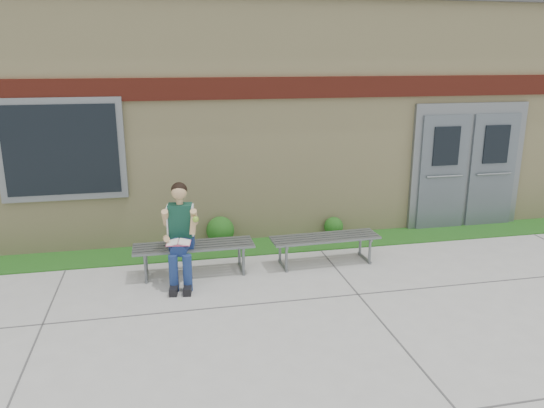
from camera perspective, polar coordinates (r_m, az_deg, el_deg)
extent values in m
plane|color=#9E9E99|center=(6.62, 2.55, -12.28)|extent=(80.00, 80.00, 0.00)
cube|color=#1A4F15|center=(8.95, -1.61, -4.58)|extent=(16.00, 0.80, 0.02)
cube|color=beige|center=(11.81, -4.71, 10.23)|extent=(16.00, 6.00, 4.00)
cube|color=#3F3F42|center=(11.80, -4.95, 20.43)|extent=(16.20, 6.20, 0.20)
cube|color=maroon|center=(8.77, -2.19, 12.35)|extent=(16.00, 0.06, 0.35)
cube|color=slate|center=(8.86, -21.68, 5.44)|extent=(1.90, 0.08, 1.60)
cube|color=black|center=(8.83, -21.72, 5.39)|extent=(1.70, 0.04, 1.40)
cube|color=slate|center=(10.41, 20.22, 3.86)|extent=(2.20, 0.08, 2.30)
cube|color=#525B63|center=(10.13, 17.90, 3.19)|extent=(0.92, 0.06, 2.10)
cube|color=#525B63|center=(10.66, 22.59, 3.33)|extent=(0.92, 0.06, 2.10)
cube|color=slate|center=(7.82, -8.41, -4.46)|extent=(1.74, 0.49, 0.03)
cube|color=slate|center=(7.90, -13.41, -6.36)|extent=(0.04, 0.48, 0.40)
cube|color=slate|center=(7.97, -3.32, -5.74)|extent=(0.04, 0.48, 0.40)
cube|color=slate|center=(8.18, 5.74, -3.61)|extent=(1.68, 0.52, 0.03)
cube|color=slate|center=(8.09, 1.16, -5.47)|extent=(0.06, 0.46, 0.38)
cube|color=slate|center=(8.47, 10.02, -4.71)|extent=(0.06, 0.46, 0.38)
cube|color=navy|center=(7.74, -9.69, -3.96)|extent=(0.38, 0.30, 0.17)
cube|color=#0F372C|center=(7.62, -9.81, -1.73)|extent=(0.36, 0.25, 0.48)
sphere|color=tan|center=(7.50, -9.97, 1.28)|extent=(0.25, 0.25, 0.22)
sphere|color=black|center=(7.51, -9.96, 1.47)|extent=(0.26, 0.26, 0.23)
cylinder|color=navy|center=(7.49, -10.60, -4.51)|extent=(0.21, 0.45, 0.16)
cylinder|color=navy|center=(7.47, -9.17, -4.49)|extent=(0.21, 0.45, 0.16)
cylinder|color=navy|center=(7.36, -10.53, -7.34)|extent=(0.12, 0.12, 0.52)
cylinder|color=navy|center=(7.34, -9.07, -7.33)|extent=(0.12, 0.12, 0.52)
cube|color=black|center=(7.38, -10.51, -9.04)|extent=(0.14, 0.28, 0.10)
cube|color=black|center=(7.36, -9.05, -9.04)|extent=(0.14, 0.28, 0.10)
cylinder|color=tan|center=(7.56, -11.37, -1.44)|extent=(0.12, 0.24, 0.27)
cylinder|color=tan|center=(7.52, -8.39, -1.40)|extent=(0.12, 0.24, 0.27)
cube|color=white|center=(7.33, -10.02, -4.07)|extent=(0.35, 0.27, 0.02)
cube|color=#DA517A|center=(7.33, -10.01, -4.16)|extent=(0.35, 0.28, 0.01)
sphere|color=#84B731|center=(7.38, -8.23, -1.64)|extent=(0.09, 0.09, 0.09)
sphere|color=#1A4F15|center=(9.02, -5.58, -2.83)|extent=(0.47, 0.47, 0.47)
sphere|color=#1A4F15|center=(9.46, 6.64, -2.41)|extent=(0.34, 0.34, 0.34)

